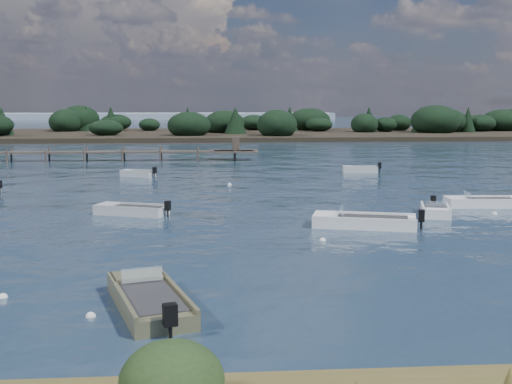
{
  "coord_description": "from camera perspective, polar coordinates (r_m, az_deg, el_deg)",
  "views": [
    {
      "loc": [
        0.76,
        -26.26,
        6.67
      ],
      "look_at": [
        3.78,
        14.0,
        1.0
      ],
      "focal_mm": 45.0,
      "sensor_mm": 36.0,
      "label": 1
    }
  ],
  "objects": [
    {
      "name": "jetty",
      "position": [
        77.79,
        -21.13,
        3.27
      ],
      "size": [
        64.5,
        3.2,
        3.4
      ],
      "color": "#483E35",
      "rests_on": "ground"
    },
    {
      "name": "buoy_extra_b",
      "position": [
        23.99,
        -21.56,
        -8.73
      ],
      "size": [
        0.32,
        0.32,
        0.32
      ],
      "primitive_type": "sphere",
      "color": "white",
      "rests_on": "ground"
    },
    {
      "name": "dinghy_extra_b",
      "position": [
        39.66,
        15.65,
        -1.75
      ],
      "size": [
        2.4,
        3.82,
        1.2
      ],
      "color": "white",
      "rests_on": "ground"
    },
    {
      "name": "buoy_b",
      "position": [
        31.35,
        5.94,
        -4.33
      ],
      "size": [
        0.32,
        0.32,
        0.32
      ],
      "primitive_type": "sphere",
      "color": "white",
      "rests_on": "ground"
    },
    {
      "name": "buoy_e",
      "position": [
        52.16,
        -2.37,
        0.64
      ],
      "size": [
        0.32,
        0.32,
        0.32
      ],
      "primitive_type": "sphere",
      "color": "white",
      "rests_on": "ground"
    },
    {
      "name": "dinghy_mid_white_a",
      "position": [
        35.05,
        9.57,
        -2.79
      ],
      "size": [
        5.97,
        3.43,
        1.37
      ],
      "color": "white",
      "rests_on": "ground"
    },
    {
      "name": "tender_far_white",
      "position": [
        58.79,
        -10.45,
        1.51
      ],
      "size": [
        3.41,
        2.42,
        1.17
      ],
      "color": "#B2B8B9",
      "rests_on": "ground"
    },
    {
      "name": "ground",
      "position": [
        86.52,
        -4.79,
        3.55
      ],
      "size": [
        400.0,
        400.0,
        0.0
      ],
      "primitive_type": "plane",
      "color": "#182839",
      "rests_on": "ground"
    },
    {
      "name": "far_headland",
      "position": [
        128.65,
        6.6,
        5.85
      ],
      "size": [
        190.0,
        40.0,
        5.8
      ],
      "color": "black",
      "rests_on": "ground"
    },
    {
      "name": "buoy_d",
      "position": [
        41.09,
        20.44,
        -1.86
      ],
      "size": [
        0.32,
        0.32,
        0.32
      ],
      "primitive_type": "sphere",
      "color": "white",
      "rests_on": "ground"
    },
    {
      "name": "tender_far_grey_b",
      "position": [
        62.01,
        9.24,
        1.88
      ],
      "size": [
        3.68,
        1.65,
        1.24
      ],
      "color": "#B2B8B9",
      "rests_on": "ground"
    },
    {
      "name": "dinghy_mid_grey",
      "position": [
        39.09,
        -11.02,
        -1.74
      ],
      "size": [
        4.69,
        3.04,
        1.18
      ],
      "color": "#B2B8B9",
      "rests_on": "ground"
    },
    {
      "name": "dinghy_mid_white_b",
      "position": [
        43.78,
        19.52,
        -1.01
      ],
      "size": [
        5.14,
        2.1,
        1.26
      ],
      "color": "white",
      "rests_on": "ground"
    },
    {
      "name": "buoy_a",
      "position": [
        21.11,
        -14.48,
        -10.7
      ],
      "size": [
        0.32,
        0.32,
        0.32
      ],
      "primitive_type": "sphere",
      "color": "white",
      "rests_on": "ground"
    },
    {
      "name": "dinghy_near_olive",
      "position": [
        21.44,
        -9.46,
        -9.75
      ],
      "size": [
        3.37,
        5.75,
        1.38
      ],
      "color": "#696646",
      "rests_on": "ground"
    }
  ]
}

